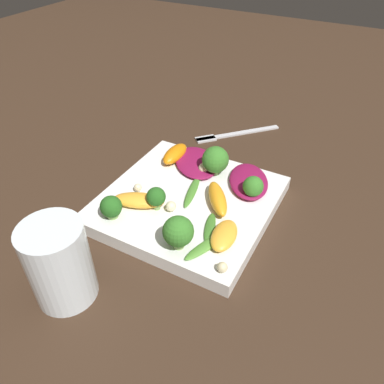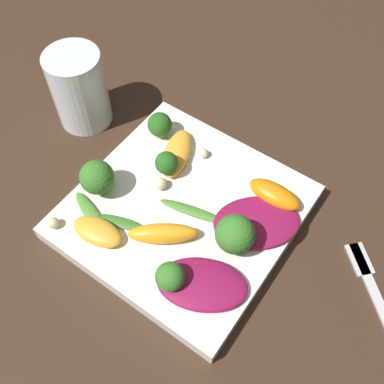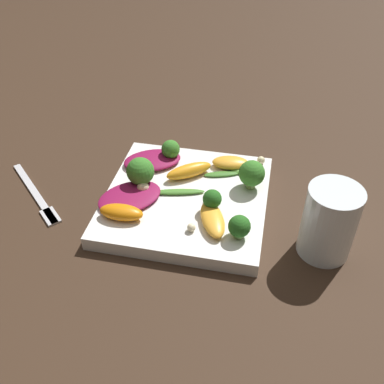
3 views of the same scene
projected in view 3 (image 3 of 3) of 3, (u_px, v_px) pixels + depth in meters
ground_plane at (186, 205)px, 0.71m from camera, size 2.40×2.40×0.00m
plate at (186, 200)px, 0.70m from camera, size 0.25×0.25×0.02m
drinking_glass at (329, 222)px, 0.60m from camera, size 0.07×0.07×0.11m
fork at (39, 198)px, 0.72m from camera, size 0.14×0.14×0.01m
radicchio_leaf_0 at (130, 197)px, 0.68m from camera, size 0.12×0.12×0.01m
radicchio_leaf_1 at (152, 160)px, 0.75m from camera, size 0.10×0.11×0.01m
orange_segment_0 at (189, 171)px, 0.72m from camera, size 0.07×0.08×0.02m
orange_segment_1 at (121, 212)px, 0.65m from camera, size 0.03×0.07×0.02m
orange_segment_2 at (230, 163)px, 0.75m from camera, size 0.04×0.06×0.02m
orange_segment_3 at (212, 219)px, 0.64m from camera, size 0.08×0.06×0.02m
broccoli_floret_0 at (171, 150)px, 0.75m from camera, size 0.03×0.03×0.04m
broccoli_floret_1 at (212, 199)px, 0.65m from camera, size 0.03×0.03×0.04m
broccoli_floret_2 at (239, 227)px, 0.61m from camera, size 0.03×0.03×0.03m
broccoli_floret_3 at (140, 172)px, 0.70m from camera, size 0.04×0.04×0.05m
broccoli_floret_4 at (252, 174)px, 0.69m from camera, size 0.04×0.04×0.05m
arugula_sprig_0 at (178, 191)px, 0.70m from camera, size 0.03×0.08×0.01m
arugula_sprig_1 at (242, 172)px, 0.74m from camera, size 0.04×0.08×0.01m
arugula_sprig_2 at (222, 174)px, 0.73m from camera, size 0.03×0.06×0.00m
macadamia_nut_0 at (210, 197)px, 0.68m from camera, size 0.02×0.02×0.02m
macadamia_nut_1 at (191, 227)px, 0.63m from camera, size 0.01×0.01×0.01m
macadamia_nut_2 at (143, 187)px, 0.69m from camera, size 0.02×0.02×0.02m
macadamia_nut_3 at (261, 160)px, 0.75m from camera, size 0.01×0.01×0.01m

